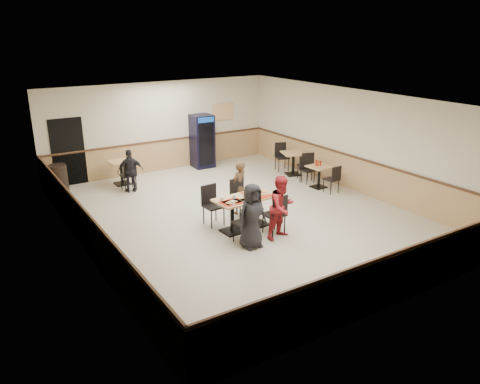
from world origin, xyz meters
TOP-DOWN VIEW (x-y plane):
  - ground at (0.00, 0.00)m, footprint 10.00×10.00m
  - room_shell at (1.78, 2.55)m, footprint 10.00×10.00m
  - main_table at (-0.35, -0.75)m, footprint 1.55×0.85m
  - main_chairs at (-0.41, -0.76)m, footprint 1.45×1.85m
  - diner_woman_left at (-0.78, -1.70)m, footprint 0.73×0.48m
  - diner_woman_right at (0.08, -1.64)m, footprint 0.83×0.70m
  - diner_man_opposite at (0.07, 0.19)m, footprint 0.59×0.48m
  - lone_diner at (-1.74, 3.35)m, footprint 0.81×0.47m
  - tabletop_clutter at (-0.40, -0.82)m, footprint 1.38×0.69m
  - side_table_near at (3.26, 0.65)m, footprint 0.66×0.66m
  - side_table_near_chair_south at (3.26, 0.10)m, footprint 0.42×0.42m
  - side_table_near_chair_north at (3.26, 1.20)m, footprint 0.42×0.42m
  - side_table_far at (3.42, 2.12)m, footprint 0.90×0.90m
  - side_table_far_chair_south at (3.42, 1.51)m, footprint 0.56×0.56m
  - side_table_far_chair_north at (3.42, 2.73)m, footprint 0.56×0.56m
  - condiment_caddy at (3.23, 0.70)m, footprint 0.23×0.06m
  - back_table at (-1.74, 4.20)m, footprint 0.72×0.72m
  - back_table_chair_lone at (-1.74, 3.60)m, footprint 0.45×0.45m
  - pepsi_cooler at (1.33, 4.59)m, footprint 0.73×0.74m
  - trash_bin at (-3.55, 4.55)m, footprint 0.52×0.52m

SIDE VIEW (x-z plane):
  - ground at x=0.00m, z-range 0.00..0.00m
  - trash_bin at x=-3.55m, z-range 0.00..0.82m
  - side_table_near_chair_south at x=3.26m, z-range 0.00..0.87m
  - side_table_near_chair_north at x=3.26m, z-range 0.00..0.87m
  - side_table_near at x=3.26m, z-range 0.11..0.80m
  - back_table_chair_lone at x=-1.74m, z-range 0.00..0.95m
  - side_table_far_chair_south at x=3.42m, z-range 0.00..0.97m
  - side_table_far_chair_north at x=3.42m, z-range 0.00..0.97m
  - back_table at x=-1.74m, z-range 0.12..0.88m
  - side_table_far at x=3.42m, z-range 0.13..0.89m
  - main_chairs at x=-0.41m, z-range 0.00..1.02m
  - main_table at x=-0.35m, z-range 0.13..0.94m
  - room_shell at x=1.78m, z-range -4.42..5.58m
  - lone_diner at x=-1.74m, z-range 0.00..1.30m
  - diner_man_opposite at x=0.07m, z-range 0.00..1.41m
  - diner_woman_left at x=-0.78m, z-range 0.00..1.48m
  - diner_woman_right at x=0.08m, z-range 0.00..1.50m
  - condiment_caddy at x=3.23m, z-range 0.67..0.87m
  - tabletop_clutter at x=-0.40m, z-range 0.77..0.89m
  - pepsi_cooler at x=1.33m, z-range 0.00..1.84m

